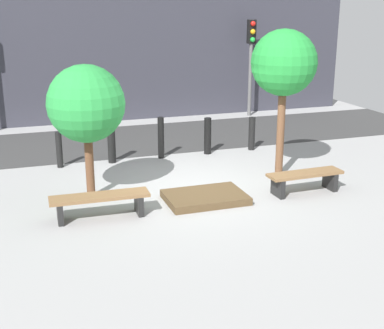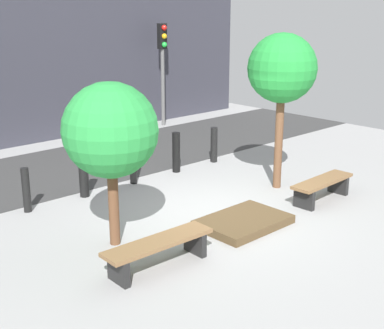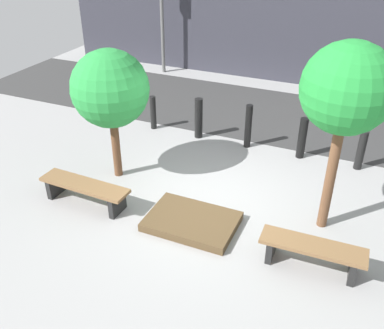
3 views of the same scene
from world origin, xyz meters
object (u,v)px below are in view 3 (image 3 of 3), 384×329
object	(u,v)px
planter_bed	(192,221)
bollard_center	(248,126)
bollard_far_left	(153,113)
bollard_right	(302,138)
bench_right	(312,251)
bollard_far_right	(361,150)
tree_behind_left_bench	(110,89)
tree_behind_right_bench	(347,90)
traffic_light_west	(161,0)
bench_left	(85,189)
bollard_left	(199,118)

from	to	relation	value
planter_bed	bollard_center	size ratio (longest dim) A/B	1.49
bollard_far_left	bollard_right	distance (m)	3.75
bench_right	bollard_far_left	bearing A→B (deg)	141.52
bollard_far_left	bollard_far_right	bearing A→B (deg)	0.00
planter_bed	tree_behind_left_bench	xyz separation A→B (m)	(-2.11, 0.94, 1.82)
tree_behind_right_bench	bollard_center	xyz separation A→B (m)	(-2.11, 2.31, -1.99)
tree_behind_left_bench	tree_behind_right_bench	world-z (taller)	tree_behind_right_bench
planter_bed	traffic_light_west	distance (m)	8.88
planter_bed	tree_behind_right_bench	distance (m)	3.36
planter_bed	traffic_light_west	world-z (taller)	traffic_light_west
bench_left	bollard_far_left	size ratio (longest dim) A/B	2.09
bench_right	bollard_left	bearing A→B (deg)	132.57
bollard_far_right	bollard_far_left	bearing A→B (deg)	180.00
bollard_far_left	traffic_light_west	xyz separation A→B (m)	(-1.83, 4.15, 1.95)
bollard_right	bollard_far_right	bearing A→B (deg)	0.00
tree_behind_right_bench	bollard_left	distance (m)	4.55
bollard_far_left	bollard_far_right	distance (m)	5.00
traffic_light_west	bench_right	bearing A→B (deg)	-49.70
bench_right	planter_bed	bearing A→B (deg)	172.88
bollard_left	traffic_light_west	world-z (taller)	traffic_light_west
bench_left	tree_behind_right_bench	distance (m)	4.89
tree_behind_left_bench	bench_right	bearing A→B (deg)	-15.08
tree_behind_left_bench	bollard_left	size ratio (longest dim) A/B	2.66
bench_left	bench_right	xyz separation A→B (m)	(4.22, 0.00, -0.01)
bollard_far_left	traffic_light_west	size ratio (longest dim) A/B	0.25
tree_behind_right_bench	traffic_light_west	distance (m)	9.12
bench_right	bollard_center	bearing A→B (deg)	119.76
bench_left	bollard_center	world-z (taller)	bollard_center
bench_left	bollard_left	size ratio (longest dim) A/B	1.80
tree_behind_right_bench	bollard_right	xyz separation A→B (m)	(-0.86, 2.31, -2.04)
bench_left	tree_behind_left_bench	xyz separation A→B (m)	(-0.00, 1.14, 1.58)
bollard_far_left	tree_behind_left_bench	bearing A→B (deg)	-80.35
bench_right	tree_behind_left_bench	world-z (taller)	tree_behind_left_bench
bench_left	bollard_center	distance (m)	4.04
bollard_right	bollard_left	bearing A→B (deg)	180.00
tree_behind_right_bench	bollard_right	world-z (taller)	tree_behind_right_bench
bollard_center	bollard_far_right	world-z (taller)	bollard_center
bench_left	tree_behind_left_bench	world-z (taller)	tree_behind_left_bench
bench_right	planter_bed	distance (m)	2.13
planter_bed	bollard_left	xyz separation A→B (m)	(-1.25, 3.24, 0.43)
planter_bed	bollard_center	distance (m)	3.28
tree_behind_right_bench	bollard_far_right	xyz separation A→B (m)	(0.39, 2.31, -2.07)
bench_right	tree_behind_right_bench	world-z (taller)	tree_behind_right_bench
bollard_far_left	bench_left	bearing A→B (deg)	-83.50
bollard_center	bollard_right	distance (m)	1.25
bollard_center	traffic_light_west	bearing A→B (deg)	136.24
tree_behind_left_bench	tree_behind_right_bench	bearing A→B (deg)	0.00
bench_right	bollard_far_left	distance (m)	5.75
bench_right	tree_behind_right_bench	distance (m)	2.48
bench_left	traffic_light_west	xyz separation A→B (m)	(-2.23, 7.60, 2.06)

